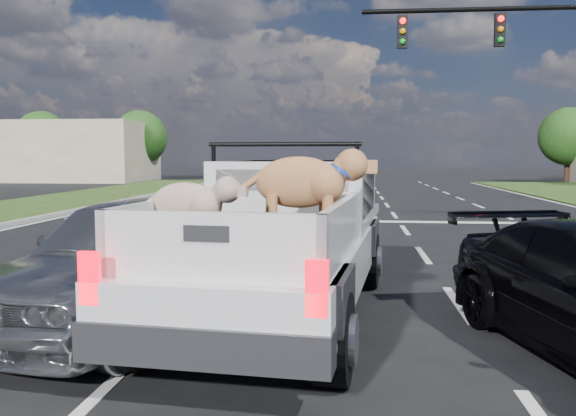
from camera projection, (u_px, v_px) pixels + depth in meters
The scene contains 8 objects.
ground at pixel (327, 301), 8.27m from camera, with size 160.00×160.00×0.00m, color black.
road_markings at pixel (337, 236), 14.77m from camera, with size 17.75×60.00×0.01m.
building_left at pixel (79, 152), 45.78m from camera, with size 10.00×8.00×4.40m, color #C5B896.
tree_far_b at pixel (42, 138), 48.07m from camera, with size 4.20×4.20×5.40m.
tree_far_c at pixel (140, 138), 47.26m from camera, with size 4.20×4.20×5.40m.
tree_far_d at pixel (569, 136), 44.01m from camera, with size 4.20×4.20×5.40m.
pickup_truck at pixel (284, 234), 7.58m from camera, with size 2.63×5.89×2.14m.
silver_sedan at pixel (135, 258), 7.13m from camera, with size 1.84×4.57×1.56m, color #A9ACB0.
Camera 1 is at (0.31, -8.13, 1.99)m, focal length 38.00 mm.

